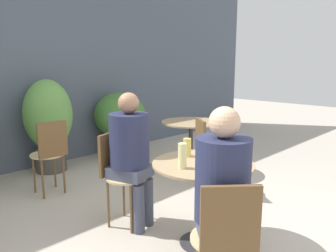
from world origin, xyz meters
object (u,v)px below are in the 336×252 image
Objects in this scene: potted_plant_1 at (48,120)px; potted_plant_2 at (120,119)px; cafe_table_near at (203,178)px; beer_glass_1 at (182,156)px; bistro_chair_0 at (119,169)px; beer_glass_0 at (187,147)px; bistro_chair_5 at (207,148)px; beer_glass_2 at (231,155)px; seated_person_0 at (131,149)px; seated_person_1 at (222,190)px; cafe_table_far at (191,131)px; bistro_chair_1 at (226,236)px; bistro_chair_2 at (50,150)px.

potted_plant_1 reaches higher than potted_plant_2.
beer_glass_1 reaches higher than cafe_table_near.
bistro_chair_0 is 5.55× the size of beer_glass_0.
bistro_chair_5 is 1.22m from beer_glass_2.
seated_person_1 is (-0.25, -1.18, 0.01)m from seated_person_0.
beer_glass_1 reaches higher than bistro_chair_5.
cafe_table_far is at bearing 4.36° from seated_person_0.
cafe_table_near is 2.75m from potted_plant_1.
bistro_chair_0 is 1.45m from bistro_chair_1.
beer_glass_2 is at bearing -86.89° from bistro_chair_0.
potted_plant_2 is (1.41, 2.03, -0.14)m from seated_person_0.
beer_glass_1 is at bearing 148.10° from beer_glass_2.
bistro_chair_2 reaches higher than beer_glass_2.
potted_plant_2 is (1.14, 2.47, -0.19)m from beer_glass_0.
bistro_chair_2 is at bearing -51.58° from bistro_chair_1.
beer_glass_2 is at bearing -110.45° from potted_plant_2.
cafe_table_far is at bearing 164.34° from bistro_chair_2.
seated_person_1 is (-0.07, -2.41, 0.22)m from bistro_chair_2.
bistro_chair_0 is 0.70m from beer_glass_0.
potted_plant_2 is (1.19, 2.69, 0.03)m from cafe_table_near.
bistro_chair_5 is 1.36m from beer_glass_1.
seated_person_1 reaches higher than bistro_chair_5.
bistro_chair_1 is at bearing -135.04° from cafe_table_far.
seated_person_1 is (-1.41, -1.20, 0.22)m from bistro_chair_5.
seated_person_0 is 8.00× the size of beer_glass_2.
bistro_chair_2 is 0.70× the size of seated_person_0.
beer_glass_2 is 3.08m from potted_plant_2.
seated_person_1 is (-1.84, -1.83, 0.18)m from cafe_table_far.
seated_person_1 reaches higher than bistro_chair_0.
bistro_chair_5 is 4.46× the size of beer_glass_1.
beer_glass_1 is (-1.60, -1.29, 0.23)m from cafe_table_far.
potted_plant_1 reaches higher than seated_person_1.
bistro_chair_1 is 4.46× the size of beer_glass_1.
bistro_chair_2 is 0.68× the size of potted_plant_1.
cafe_table_far is at bearing 38.85° from beer_glass_1.
beer_glass_1 is (-0.01, -0.63, 0.07)m from seated_person_0.
bistro_chair_0 is 0.82m from beer_glass_1.
bistro_chair_2 is 1.79m from potted_plant_2.
bistro_chair_0 is 0.70× the size of seated_person_0.
potted_plant_1 is (-0.05, 2.53, -0.06)m from beer_glass_0.
bistro_chair_0 is 1.08m from beer_glass_2.
cafe_table_near is 5.26× the size of beer_glass_2.
cafe_table_far is 5.23× the size of beer_glass_0.
bistro_chair_5 is 5.55× the size of beer_glass_0.
cafe_table_near is 0.66× the size of seated_person_0.
potted_plant_2 is at bearing 65.20° from beer_glass_0.
potted_plant_1 is at bearing 66.21° from seated_person_0.
potted_plant_2 reaches higher than cafe_table_near.
seated_person_0 is at bearing 101.04° from bistro_chair_2.
bistro_chair_1 reaches higher than cafe_table_near.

